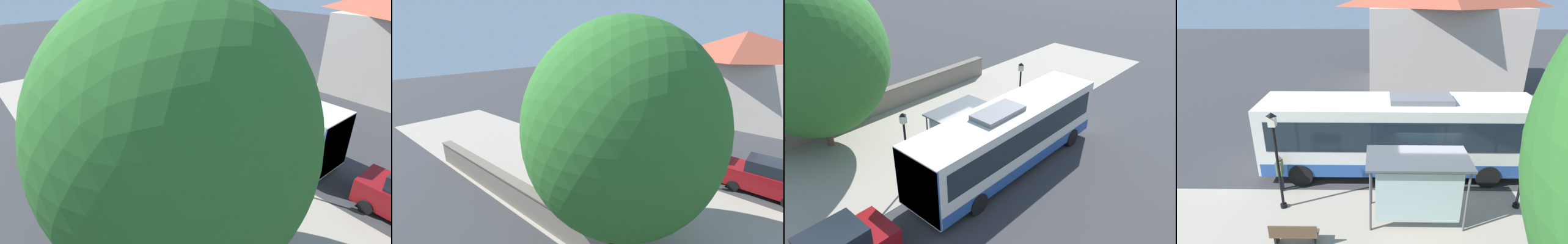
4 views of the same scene
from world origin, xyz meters
TOP-DOWN VIEW (x-y plane):
  - ground_plane at (0.00, 0.00)m, footprint 120.00×120.00m
  - sidewalk_plaza at (-4.50, 0.00)m, footprint 9.00×44.00m
  - stone_wall at (-8.55, 0.00)m, footprint 0.60×20.00m
  - bus at (1.61, 1.06)m, footprint 2.76×11.63m
  - bus_shelter at (-1.70, 0.66)m, footprint 1.72×3.43m
  - pedestrian at (-0.01, 5.88)m, footprint 0.34×0.22m
  - bench at (-2.96, 4.61)m, footprint 0.40×1.50m
  - street_lamp_near at (-0.98, -3.22)m, footprint 0.28×0.28m
  - street_lamp_far at (-1.10, 5.51)m, footprint 0.28×0.28m
  - shade_tree at (-7.09, -3.98)m, footprint 7.64×7.64m

SIDE VIEW (x-z plane):
  - ground_plane at x=0.00m, z-range 0.00..0.00m
  - sidewalk_plaza at x=-4.50m, z-range 0.00..0.02m
  - bench at x=-2.96m, z-range 0.03..0.91m
  - stone_wall at x=-8.55m, z-range 0.01..1.48m
  - pedestrian at x=-0.01m, z-range 0.13..1.73m
  - bus at x=1.61m, z-range 0.07..3.61m
  - bus_shelter at x=-1.70m, z-range 0.82..3.27m
  - street_lamp_near at x=-0.98m, z-range 0.37..4.16m
  - street_lamp_far at x=-1.10m, z-range 0.37..4.22m
  - shade_tree at x=-7.09m, z-range 0.49..9.87m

